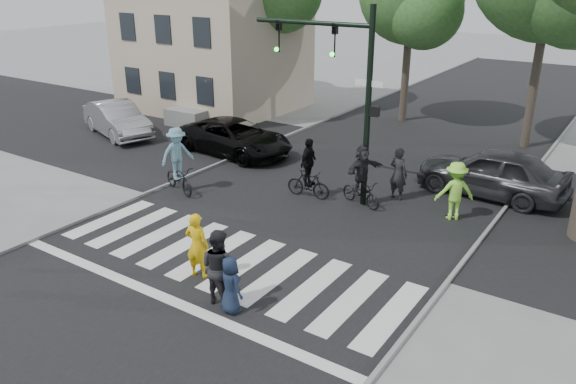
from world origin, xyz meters
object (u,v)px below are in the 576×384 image
at_px(pedestrian_woman, 197,245).
at_px(cyclist_left, 178,165).
at_px(car_suv, 235,137).
at_px(pedestrian_adult, 219,267).
at_px(cyclist_mid, 308,174).
at_px(cyclist_right, 362,179).
at_px(car_grey, 492,172).
at_px(traffic_signal, 344,77).
at_px(pedestrian_child, 231,285).
at_px(car_silver, 117,119).

xyz_separation_m(pedestrian_woman, cyclist_left, (-4.29, 3.79, 0.13)).
height_order(pedestrian_woman, car_suv, pedestrian_woman).
bearing_deg(pedestrian_adult, cyclist_left, -38.25).
bearing_deg(cyclist_mid, cyclist_right, 12.17).
bearing_deg(car_grey, traffic_signal, -50.34).
height_order(pedestrian_child, cyclist_right, cyclist_right).
bearing_deg(pedestrian_adult, car_silver, -31.55).
relative_size(car_silver, car_grey, 0.95).
relative_size(pedestrian_child, car_silver, 0.29).
bearing_deg(cyclist_right, pedestrian_child, -86.84).
relative_size(pedestrian_woman, cyclist_left, 0.75).
height_order(pedestrian_adult, cyclist_right, cyclist_right).
distance_m(cyclist_left, car_suv, 4.43).
xyz_separation_m(cyclist_mid, car_silver, (-10.89, 1.52, -0.07)).
relative_size(pedestrian_child, cyclist_right, 0.66).
height_order(pedestrian_adult, car_suv, pedestrian_adult).
relative_size(traffic_signal, cyclist_mid, 3.05).
distance_m(car_suv, car_grey, 9.77).
bearing_deg(pedestrian_child, cyclist_right, -68.80).
bearing_deg(pedestrian_adult, car_grey, -107.69).
xyz_separation_m(car_silver, car_grey, (15.73, 1.91, 0.06)).
distance_m(cyclist_mid, car_suv, 5.40).
bearing_deg(pedestrian_child, car_suv, -33.65).
xyz_separation_m(traffic_signal, pedestrian_woman, (-0.40, -6.23, -3.08)).
xyz_separation_m(cyclist_left, cyclist_mid, (3.80, 1.96, -0.14)).
distance_m(traffic_signal, car_silver, 12.25).
distance_m(pedestrian_adult, car_grey, 10.27).
bearing_deg(cyclist_right, pedestrian_woman, -101.28).
distance_m(cyclist_left, cyclist_right, 5.98).
xyz_separation_m(pedestrian_woman, car_suv, (-5.36, 8.08, -0.14)).
bearing_deg(pedestrian_woman, car_silver, -45.12).
xyz_separation_m(pedestrian_adult, cyclist_left, (-5.44, 4.36, 0.07)).
relative_size(traffic_signal, car_suv, 1.22).
bearing_deg(car_silver, traffic_signal, -76.08).
bearing_deg(car_grey, cyclist_mid, -51.81).
distance_m(traffic_signal, cyclist_left, 6.06).
bearing_deg(car_silver, cyclist_right, -76.24).
bearing_deg(traffic_signal, cyclist_mid, -151.83).
bearing_deg(cyclist_left, car_silver, 153.88).
bearing_deg(cyclist_right, cyclist_left, -157.08).
height_order(traffic_signal, pedestrian_woman, traffic_signal).
distance_m(pedestrian_adult, cyclist_right, 6.69).
distance_m(traffic_signal, pedestrian_child, 7.77).
xyz_separation_m(pedestrian_child, car_silver, (-12.98, 7.99, 0.09)).
bearing_deg(pedestrian_child, pedestrian_woman, -6.39).
xyz_separation_m(cyclist_mid, car_grey, (4.84, 3.43, -0.01)).
relative_size(traffic_signal, pedestrian_child, 4.64).
bearing_deg(pedestrian_adult, car_suv, -52.57).
distance_m(pedestrian_adult, cyclist_left, 6.97).
xyz_separation_m(pedestrian_child, car_grey, (2.75, 9.91, 0.16)).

